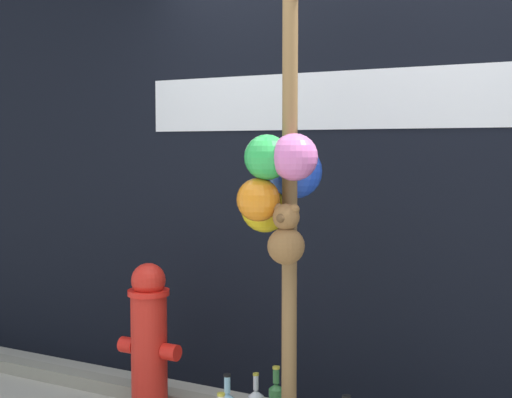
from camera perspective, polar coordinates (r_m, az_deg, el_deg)
building_wall at (r=4.02m, az=8.52°, el=5.65°), size 10.00×0.21×3.17m
memorial_post at (r=3.30m, az=2.10°, el=3.63°), size 0.52×0.47×2.57m
fire_hydrant at (r=4.08m, az=-8.49°, el=-10.83°), size 0.38×0.23×0.84m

